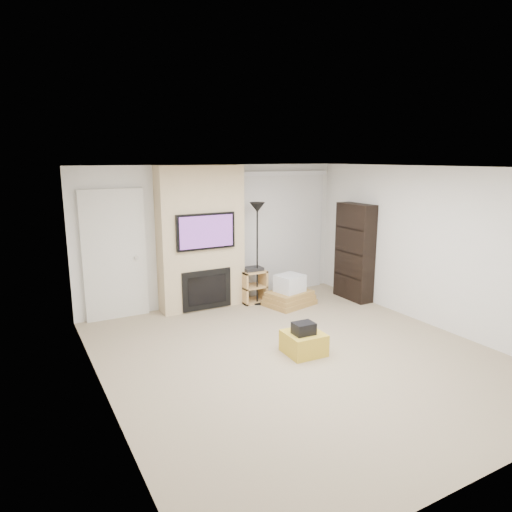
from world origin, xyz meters
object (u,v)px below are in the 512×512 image
av_stand (253,284)px  box_stack (290,294)px  floor_lamp (257,225)px  ottoman (304,343)px  bookshelf (355,252)px

av_stand → box_stack: av_stand is taller
box_stack → floor_lamp: bearing=141.0°
ottoman → av_stand: size_ratio=0.76×
floor_lamp → bookshelf: 1.92m
ottoman → floor_lamp: (0.51, 2.23, 1.31)m
ottoman → floor_lamp: floor_lamp is taller
ottoman → box_stack: bearing=62.3°
floor_lamp → box_stack: floor_lamp is taller
av_stand → box_stack: bearing=-43.7°
ottoman → floor_lamp: size_ratio=0.27×
box_stack → ottoman: bearing=-117.7°
box_stack → bookshelf: bearing=-11.1°
floor_lamp → bookshelf: (1.73, -0.62, -0.56)m
floor_lamp → av_stand: size_ratio=2.81×
floor_lamp → av_stand: 1.12m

